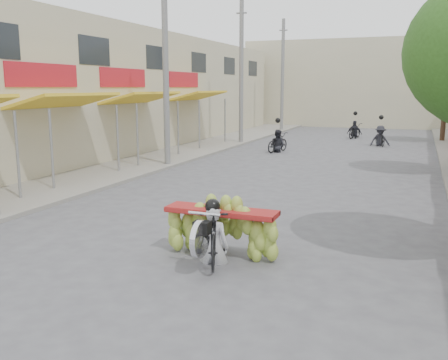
% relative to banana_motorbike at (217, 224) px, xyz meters
% --- Properties ---
extents(ground, '(120.00, 120.00, 0.00)m').
position_rel_banana_motorbike_xyz_m(ground, '(-0.71, -2.35, -0.68)').
color(ground, '#57575C').
rests_on(ground, ground).
extents(sidewalk_left, '(4.00, 60.00, 0.12)m').
position_rel_banana_motorbike_xyz_m(sidewalk_left, '(-7.71, 12.65, -0.62)').
color(sidewalk_left, gray).
rests_on(sidewalk_left, ground).
extents(shophouse_row_left, '(9.77, 40.00, 6.00)m').
position_rel_banana_motorbike_xyz_m(shophouse_row_left, '(-12.70, 11.63, 2.32)').
color(shophouse_row_left, '#BDB595').
rests_on(shophouse_row_left, ground).
extents(far_building, '(20.00, 6.00, 7.00)m').
position_rel_banana_motorbike_xyz_m(far_building, '(-0.71, 35.65, 2.82)').
color(far_building, '#BDB595').
rests_on(far_building, ground).
extents(utility_pole_mid, '(0.60, 0.24, 8.00)m').
position_rel_banana_motorbike_xyz_m(utility_pole_mid, '(-6.11, 9.65, 3.35)').
color(utility_pole_mid, slate).
rests_on(utility_pole_mid, ground).
extents(utility_pole_far, '(0.60, 0.24, 8.00)m').
position_rel_banana_motorbike_xyz_m(utility_pole_far, '(-6.11, 18.65, 3.35)').
color(utility_pole_far, slate).
rests_on(utility_pole_far, ground).
extents(utility_pole_back, '(0.60, 0.24, 8.00)m').
position_rel_banana_motorbike_xyz_m(utility_pole_back, '(-6.11, 27.65, 3.35)').
color(utility_pole_back, slate).
rests_on(utility_pole_back, ground).
extents(street_tree_far, '(3.40, 3.40, 5.25)m').
position_rel_banana_motorbike_xyz_m(street_tree_far, '(4.69, 23.65, 3.10)').
color(street_tree_far, '#3A2719').
rests_on(street_tree_far, ground).
extents(banana_motorbike, '(2.20, 1.94, 2.01)m').
position_rel_banana_motorbike_xyz_m(banana_motorbike, '(0.00, 0.00, 0.00)').
color(banana_motorbike, black).
rests_on(banana_motorbike, ground).
extents(bg_motorbike_a, '(1.04, 1.81, 1.95)m').
position_rel_banana_motorbike_xyz_m(bg_motorbike_a, '(-3.16, 15.75, 0.05)').
color(bg_motorbike_a, black).
rests_on(bg_motorbike_a, ground).
extents(bg_motorbike_b, '(1.18, 1.72, 1.95)m').
position_rel_banana_motorbike_xyz_m(bg_motorbike_b, '(1.42, 20.37, 0.17)').
color(bg_motorbike_b, black).
rests_on(bg_motorbike_b, ground).
extents(bg_motorbike_c, '(1.07, 1.77, 1.95)m').
position_rel_banana_motorbike_xyz_m(bg_motorbike_c, '(-0.42, 24.18, 0.11)').
color(bg_motorbike_c, black).
rests_on(bg_motorbike_c, ground).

